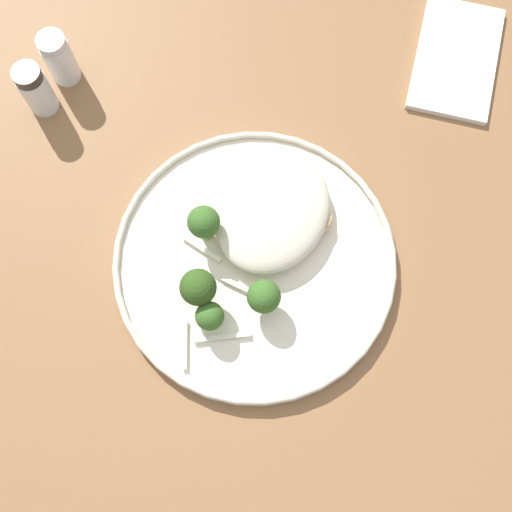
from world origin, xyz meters
TOP-DOWN VIEW (x-y plane):
  - ground at (0.00, 0.00)m, footprint 6.00×6.00m
  - wooden_dining_table at (0.00, 0.00)m, footprint 1.40×1.00m
  - dinner_plate at (-0.00, 0.03)m, footprint 0.29×0.29m
  - noodle_bed at (-0.05, 0.03)m, footprint 0.14×0.11m
  - seared_scallop_left_edge at (-0.07, 0.07)m, footprint 0.03×0.03m
  - seared_scallop_tiny_bay at (-0.07, 0.03)m, footprint 0.03×0.03m
  - seared_scallop_tilted_round at (-0.03, 0.01)m, footprint 0.03×0.03m
  - seared_scallop_large_seared at (-0.07, -0.01)m, footprint 0.02×0.02m
  - seared_scallop_half_hidden at (-0.03, 0.06)m, footprint 0.03×0.03m
  - seared_scallop_on_noodles at (-0.01, -0.01)m, footprint 0.03×0.03m
  - broccoli_floret_split_head at (0.08, 0.03)m, footprint 0.03×0.03m
  - broccoli_floret_left_leaning at (0.03, 0.06)m, footprint 0.03×0.03m
  - broccoli_floret_tall_stalk at (0.00, -0.02)m, footprint 0.03×0.03m
  - broccoli_floret_small_sprig at (0.06, 0.01)m, footprint 0.04×0.04m
  - onion_sliver_short_strip at (0.11, 0.02)m, footprint 0.04×0.03m
  - onion_sliver_curled_piece at (0.02, -0.02)m, footprint 0.01×0.05m
  - onion_sliver_long_sliver at (0.08, 0.05)m, footprint 0.04×0.05m
  - onion_sliver_pale_crescent at (0.03, 0.04)m, footprint 0.01×0.06m
  - folded_napkin at (-0.32, 0.11)m, footprint 0.17×0.13m
  - salt_shaker at (-0.09, -0.26)m, footprint 0.03×0.03m
  - pepper_shaker at (-0.04, -0.26)m, footprint 0.03×0.03m

SIDE VIEW (x-z plane):
  - ground at x=0.00m, z-range 0.00..0.00m
  - wooden_dining_table at x=0.00m, z-range 0.29..1.03m
  - folded_napkin at x=-0.32m, z-range 0.74..0.75m
  - dinner_plate at x=0.00m, z-range 0.74..0.76m
  - onion_sliver_short_strip at x=0.11m, z-range 0.75..0.76m
  - onion_sliver_curled_piece at x=0.02m, z-range 0.75..0.76m
  - onion_sliver_long_sliver at x=0.08m, z-range 0.75..0.76m
  - onion_sliver_pale_crescent at x=0.03m, z-range 0.75..0.76m
  - seared_scallop_tilted_round at x=-0.03m, z-range 0.75..0.77m
  - seared_scallop_half_hidden at x=-0.03m, z-range 0.75..0.77m
  - seared_scallop_left_edge at x=-0.07m, z-range 0.75..0.77m
  - seared_scallop_on_noodles at x=-0.01m, z-range 0.75..0.77m
  - seared_scallop_large_seared at x=-0.07m, z-range 0.75..0.77m
  - seared_scallop_tiny_bay at x=-0.07m, z-range 0.75..0.77m
  - noodle_bed at x=-0.05m, z-range 0.75..0.79m
  - salt_shaker at x=-0.09m, z-range 0.74..0.81m
  - pepper_shaker at x=-0.04m, z-range 0.74..0.81m
  - broccoli_floret_split_head at x=0.08m, z-range 0.75..0.80m
  - broccoli_floret_left_leaning at x=0.03m, z-range 0.75..0.80m
  - broccoli_floret_tall_stalk at x=0.00m, z-range 0.76..0.82m
  - broccoli_floret_small_sprig at x=0.06m, z-range 0.76..0.82m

